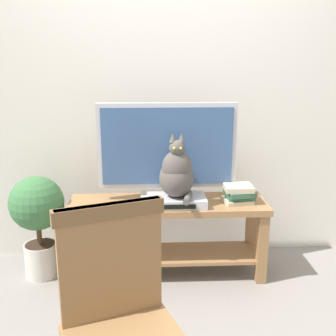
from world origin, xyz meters
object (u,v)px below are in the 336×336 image
(tv_stand, at_px, (168,224))
(cat, at_px, (177,173))
(media_box, at_px, (176,201))
(book_stack, at_px, (239,194))
(tv, at_px, (167,149))
(wooden_chair, at_px, (120,316))
(potted_plant, at_px, (38,215))

(tv_stand, relative_size, cat, 3.11)
(media_box, distance_m, book_stack, 0.44)
(tv, xyz_separation_m, media_box, (0.06, -0.13, -0.33))
(tv_stand, relative_size, wooden_chair, 1.39)
(book_stack, xyz_separation_m, potted_plant, (-1.41, 0.04, -0.15))
(tv, relative_size, wooden_chair, 0.97)
(media_box, distance_m, potted_plant, 0.98)
(media_box, bearing_deg, tv, 113.08)
(cat, relative_size, wooden_chair, 0.45)
(tv, distance_m, cat, 0.21)
(book_stack, bearing_deg, media_box, -175.54)
(tv_stand, distance_m, book_stack, 0.55)
(book_stack, bearing_deg, cat, -173.89)
(book_stack, bearing_deg, wooden_chair, -118.86)
(media_box, xyz_separation_m, wooden_chair, (-0.30, -1.31, 0.00))
(tv_stand, height_order, media_box, media_box)
(tv, xyz_separation_m, cat, (0.06, -0.15, -0.13))
(tv_stand, relative_size, book_stack, 6.11)
(media_box, height_order, cat, cat)
(wooden_chair, bearing_deg, tv_stand, 79.89)
(cat, distance_m, book_stack, 0.47)
(media_box, height_order, wooden_chair, wooden_chair)
(cat, xyz_separation_m, potted_plant, (-0.97, 0.08, -0.31))
(tv, distance_m, wooden_chair, 1.50)
(tv, bearing_deg, tv_stand, -90.02)
(tv, height_order, potted_plant, tv)
(media_box, relative_size, potted_plant, 0.54)
(tv_stand, relative_size, potted_plant, 1.87)
(tv_stand, bearing_deg, tv, 89.98)
(tv, height_order, wooden_chair, tv)
(cat, xyz_separation_m, book_stack, (0.44, 0.05, -0.16))
(cat, bearing_deg, tv_stand, 127.78)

